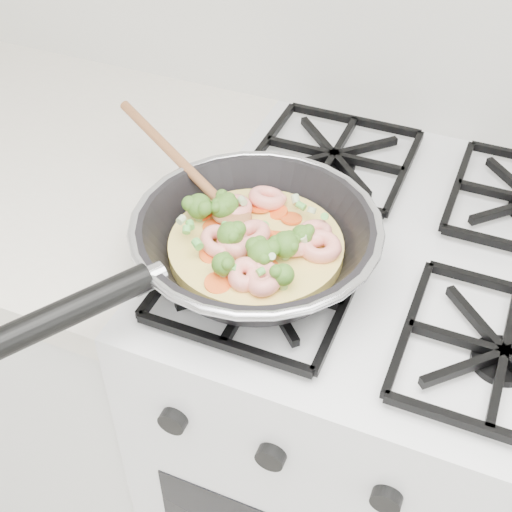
% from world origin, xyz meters
% --- Properties ---
extents(stove, '(0.60, 0.60, 0.92)m').
position_xyz_m(stove, '(0.00, 1.70, 0.46)').
color(stove, white).
rests_on(stove, ground).
extents(counter_left, '(1.00, 0.60, 0.90)m').
position_xyz_m(counter_left, '(-0.80, 1.70, 0.45)').
color(counter_left, white).
rests_on(counter_left, ground).
extents(skillet, '(0.43, 0.46, 0.09)m').
position_xyz_m(skillet, '(-0.17, 1.57, 0.96)').
color(skillet, black).
rests_on(skillet, stove).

